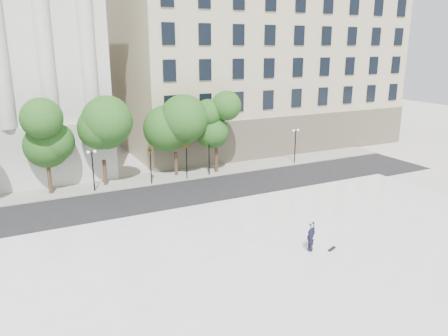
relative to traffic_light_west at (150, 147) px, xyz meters
The scene contains 11 objects.
ground 22.62m from the traffic_light_west, 91.18° to the right, with size 160.00×160.00×0.00m, color beige.
plaza 19.63m from the traffic_light_west, 91.36° to the right, with size 44.00×22.00×0.45m, color white.
street 5.73m from the traffic_light_west, 96.08° to the right, with size 60.00×8.00×0.02m, color black.
far_sidewalk 4.10m from the traffic_light_west, 105.09° to the left, with size 60.00×4.00×0.12m, color #9B998F.
building_east 26.69m from the traffic_light_west, 40.37° to the left, with size 36.00×26.15×23.00m.
traffic_light_west is the anchor object (origin of this frame).
traffic_light_east 3.74m from the traffic_light_west, ahead, with size 1.00×1.84×4.23m.
person_lying 20.03m from the traffic_light_west, 77.13° to the right, with size 0.70×0.46×1.92m, color black.
skateboard 20.85m from the traffic_light_west, 73.64° to the right, with size 0.78×0.20×0.08m, color black.
street_trees 7.41m from the traffic_light_west, 169.50° to the left, with size 33.72×5.35×7.61m.
lamp_posts 0.99m from the traffic_light_west, 143.76° to the left, with size 36.88×0.28×4.53m.
Camera 1 is at (-11.50, -17.27, 13.07)m, focal length 35.00 mm.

